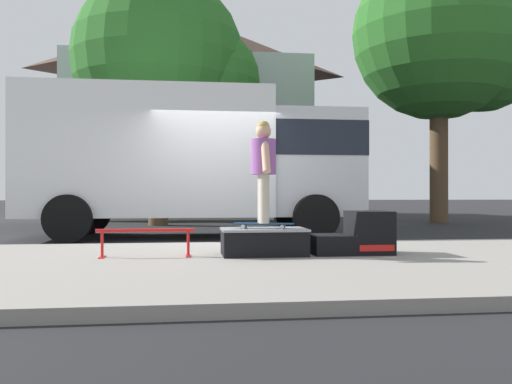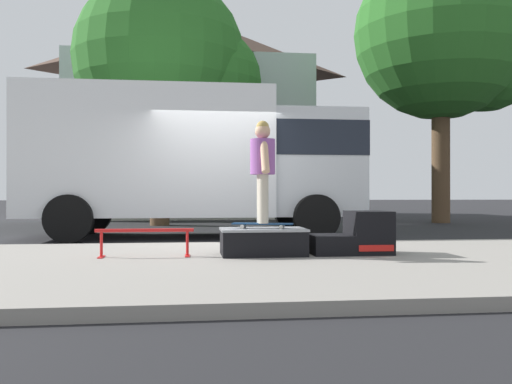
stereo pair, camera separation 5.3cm
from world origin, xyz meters
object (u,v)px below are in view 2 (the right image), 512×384
at_px(kicker_ramp, 357,236).
at_px(street_tree_neighbour, 170,65).
at_px(skate_box, 263,241).
at_px(skater_kid, 263,163).
at_px(box_truck, 196,157).
at_px(grind_rail, 145,236).
at_px(street_tree_main, 450,39).
at_px(skateboard, 263,224).

height_order(kicker_ramp, street_tree_neighbour, street_tree_neighbour).
relative_size(skate_box, skater_kid, 0.83).
bearing_deg(kicker_ramp, box_truck, 113.67).
distance_m(grind_rail, box_truck, 4.90).
relative_size(kicker_ramp, street_tree_neighbour, 0.14).
relative_size(grind_rail, street_tree_main, 0.14).
bearing_deg(skate_box, grind_rail, -179.44).
relative_size(kicker_ramp, box_truck, 0.15).
relative_size(kicker_ramp, skater_kid, 0.79).
height_order(skateboard, street_tree_neighbour, street_tree_neighbour).
bearing_deg(grind_rail, skate_box, 0.56).
distance_m(kicker_ramp, street_tree_main, 12.33).
bearing_deg(kicker_ramp, street_tree_neighbour, 106.99).
height_order(box_truck, street_tree_main, street_tree_main).
bearing_deg(grind_rail, kicker_ramp, 0.30).
distance_m(grind_rail, street_tree_neighbour, 9.93).
distance_m(street_tree_main, street_tree_neighbour, 8.80).
bearing_deg(box_truck, skater_kid, -80.48).
bearing_deg(street_tree_main, skateboard, -127.80).
bearing_deg(street_tree_neighbour, skate_box, -80.57).
bearing_deg(skate_box, skater_kid, -106.19).
bearing_deg(box_truck, skate_box, -80.37).
bearing_deg(skateboard, kicker_ramp, 0.92).
xyz_separation_m(kicker_ramp, skateboard, (-1.26, -0.02, 0.17)).
xyz_separation_m(kicker_ramp, skater_kid, (-1.26, -0.02, 0.96)).
bearing_deg(grind_rail, street_tree_neighbour, 89.94).
height_order(skateboard, street_tree_main, street_tree_main).
xyz_separation_m(skate_box, box_truck, (-0.79, 4.65, 1.40)).
xyz_separation_m(skateboard, street_tree_neighbour, (-1.48, 8.98, 4.10)).
bearing_deg(skater_kid, skateboard, -92.39).
height_order(skate_box, street_tree_main, street_tree_main).
relative_size(skater_kid, street_tree_neighbour, 0.18).
height_order(skater_kid, box_truck, box_truck).
bearing_deg(street_tree_main, skater_kid, -127.80).
bearing_deg(street_tree_neighbour, kicker_ramp, -73.01).
height_order(kicker_ramp, box_truck, box_truck).
bearing_deg(kicker_ramp, skate_box, 179.98).
bearing_deg(skateboard, skate_box, 73.81).
bearing_deg(kicker_ramp, street_tree_main, 57.28).
bearing_deg(kicker_ramp, skater_kid, -179.08).
distance_m(box_truck, street_tree_main, 10.13).
bearing_deg(street_tree_neighbour, skater_kid, -80.62).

